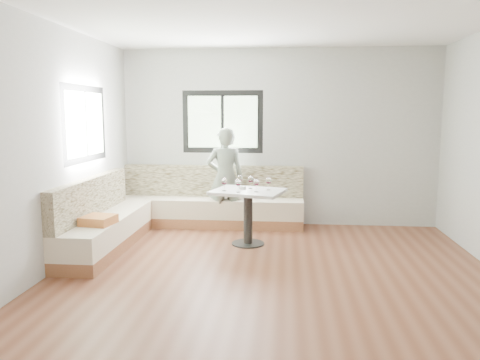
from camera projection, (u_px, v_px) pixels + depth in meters
The scene contains 11 objects.
room at pixel (268, 148), 5.08m from camera, with size 5.01×5.01×2.81m.
banquette at pixel (169, 213), 6.90m from camera, with size 2.90×2.80×0.95m.
table at pixel (248, 204), 6.36m from camera, with size 1.07×0.93×0.76m.
person at pixel (225, 178), 7.26m from camera, with size 0.57×0.38×1.57m, color slate.
olive_ramekin at pixel (242, 188), 6.41m from camera, with size 0.10×0.10×0.04m.
wine_glass_a at pixel (224, 182), 6.25m from camera, with size 0.08×0.08×0.18m.
wine_glass_b at pixel (238, 183), 6.13m from camera, with size 0.08×0.08×0.18m.
wine_glass_c at pixel (256, 183), 6.16m from camera, with size 0.08×0.08×0.18m.
wine_glass_d at pixel (251, 180), 6.44m from camera, with size 0.08×0.08×0.18m.
wine_glass_e at pixel (269, 181), 6.31m from camera, with size 0.08×0.08×0.18m.
wine_glass_f at pixel (240, 179), 6.54m from camera, with size 0.08×0.08×0.18m.
Camera 1 is at (0.11, -5.00, 1.80)m, focal length 35.00 mm.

